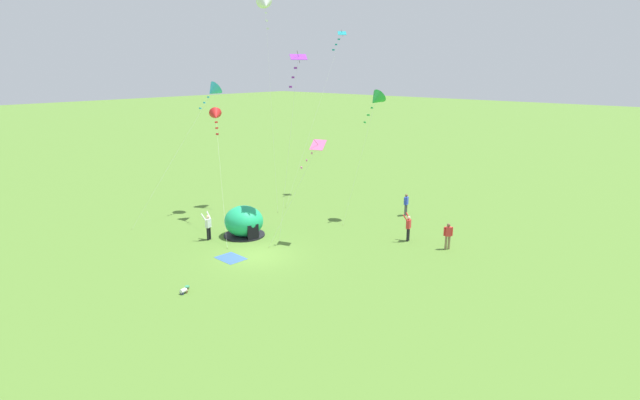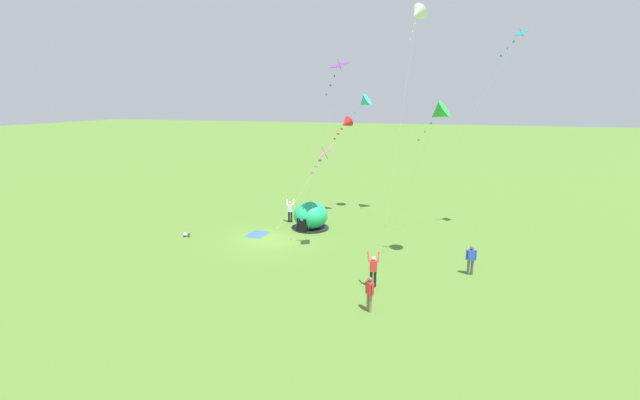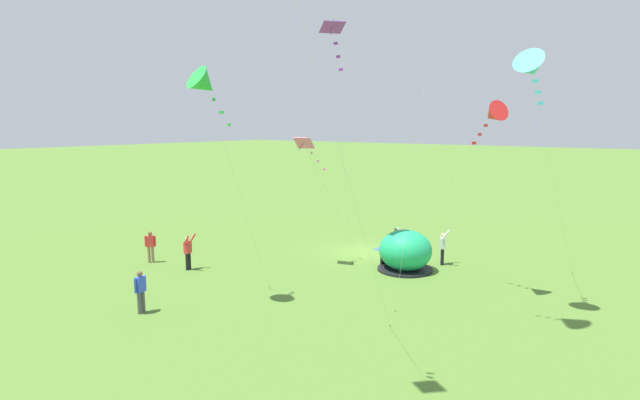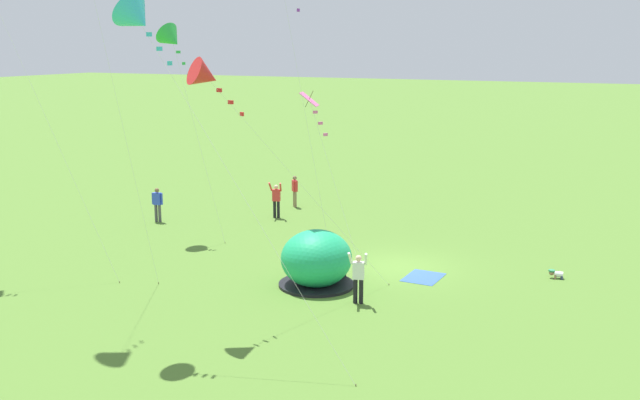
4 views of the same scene
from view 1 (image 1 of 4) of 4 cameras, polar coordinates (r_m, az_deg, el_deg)
name	(u,v)px [view 1 (image 1 of 4)]	position (r m, az deg, el deg)	size (l,w,h in m)	color
ground_plane	(257,256)	(31.10, -7.23, -6.34)	(300.00, 300.00, 0.00)	#517A2D
popup_tent	(244,222)	(34.49, -8.69, -2.48)	(2.81, 2.81, 2.10)	#1EAD6B
picnic_blanket	(231,258)	(30.96, -10.17, -6.56)	(1.70, 1.30, 0.01)	#3359A5
toddler_crawling	(185,290)	(26.91, -15.20, -9.87)	(0.29, 0.55, 0.32)	white
person_center_field	(408,227)	(33.60, 10.06, -3.01)	(0.56, 0.69, 1.89)	black
person_far_back	(406,203)	(39.31, 9.81, -0.39)	(0.30, 0.58, 1.72)	#4C4C51
person_arms_raised	(208,226)	(34.12, -12.66, -2.87)	(0.57, 0.69, 1.89)	black
person_strolling	(448,235)	(32.65, 14.42, -3.86)	(0.46, 0.43, 1.72)	#8C7251
kite_red	(216,115)	(37.63, -11.84, 9.43)	(6.46, 4.67, 8.39)	silver
kite_pink	(316,149)	(31.70, -0.51, 5.89)	(2.15, 3.49, 6.84)	silver
kite_green	(376,99)	(36.85, 6.42, 11.35)	(1.36, 3.68, 9.67)	silver
kite_white	(265,4)	(41.22, -6.30, 21.40)	(3.31, 2.33, 16.66)	silver
kite_purple	(297,62)	(32.88, -2.60, 15.44)	(1.43, 2.97, 12.25)	silver
kite_teal	(339,41)	(44.57, 2.18, 17.70)	(0.97, 7.60, 14.30)	silver
kite_cyan	(213,91)	(39.53, -12.14, 12.11)	(1.45, 7.88, 10.18)	silver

